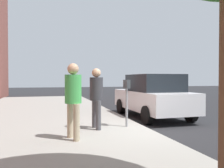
{
  "coord_description": "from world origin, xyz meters",
  "views": [
    {
      "loc": [
        -6.53,
        2.92,
        1.59
      ],
      "look_at": [
        1.15,
        0.78,
        1.42
      ],
      "focal_mm": 38.93,
      "sensor_mm": 36.0,
      "label": 1
    }
  ],
  "objects_px": {
    "pedestrian_at_meter": "(96,93)",
    "parked_sedan_near": "(153,96)",
    "parking_meter": "(127,93)",
    "pedestrian_bystander": "(73,94)"
  },
  "relations": [
    {
      "from": "pedestrian_at_meter",
      "to": "parked_sedan_near",
      "type": "relative_size",
      "value": 0.39
    },
    {
      "from": "parking_meter",
      "to": "parked_sedan_near",
      "type": "bearing_deg",
      "value": -40.32
    },
    {
      "from": "parking_meter",
      "to": "pedestrian_at_meter",
      "type": "xyz_separation_m",
      "value": [
        -0.06,
        0.95,
        0.01
      ]
    },
    {
      "from": "parking_meter",
      "to": "pedestrian_bystander",
      "type": "bearing_deg",
      "value": 122.74
    },
    {
      "from": "parking_meter",
      "to": "pedestrian_bystander",
      "type": "height_order",
      "value": "pedestrian_bystander"
    },
    {
      "from": "pedestrian_at_meter",
      "to": "parked_sedan_near",
      "type": "distance_m",
      "value": 3.65
    },
    {
      "from": "pedestrian_at_meter",
      "to": "parked_sedan_near",
      "type": "bearing_deg",
      "value": 33.71
    },
    {
      "from": "parking_meter",
      "to": "parked_sedan_near",
      "type": "xyz_separation_m",
      "value": [
        2.23,
        -1.89,
        -0.27
      ]
    },
    {
      "from": "parking_meter",
      "to": "parked_sedan_near",
      "type": "distance_m",
      "value": 2.93
    },
    {
      "from": "pedestrian_at_meter",
      "to": "parked_sedan_near",
      "type": "xyz_separation_m",
      "value": [
        2.29,
        -2.83,
        -0.28
      ]
    }
  ]
}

